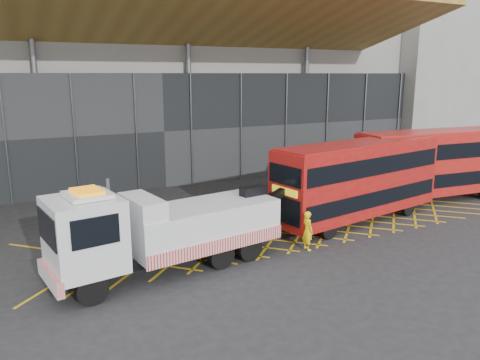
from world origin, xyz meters
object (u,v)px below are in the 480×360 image
bus_towed (359,178)px  recovery_truck (162,229)px  bus_second (437,162)px  worker (308,231)px

bus_towed → recovery_truck: bearing=178.9°
bus_second → worker: bus_second is taller
bus_second → recovery_truck: bearing=-165.7°
worker → bus_towed: bearing=-62.9°
recovery_truck → bus_second: size_ratio=1.02×
recovery_truck → bus_second: 19.35m
recovery_truck → bus_second: bus_second is taller
bus_towed → bus_second: bus_second is taller
recovery_truck → worker: recovery_truck is taller
bus_towed → worker: bearing=-164.0°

